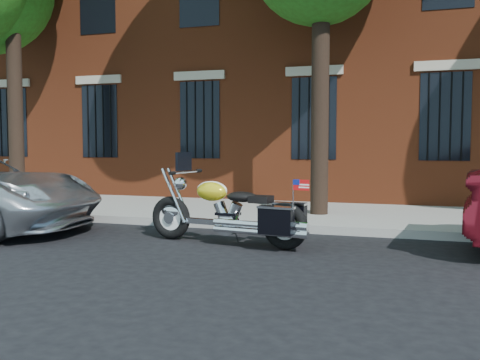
% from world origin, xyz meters
% --- Properties ---
extents(ground, '(120.00, 120.00, 0.00)m').
position_xyz_m(ground, '(0.00, 0.00, 0.00)').
color(ground, black).
rests_on(ground, ground).
extents(curb, '(40.00, 0.16, 0.15)m').
position_xyz_m(curb, '(0.00, 1.38, 0.07)').
color(curb, gray).
rests_on(curb, ground).
extents(sidewalk, '(40.00, 3.60, 0.15)m').
position_xyz_m(sidewalk, '(0.00, 3.26, 0.07)').
color(sidewalk, gray).
rests_on(sidewalk, ground).
extents(building, '(26.00, 10.08, 12.00)m').
position_xyz_m(building, '(0.00, 10.06, 6.00)').
color(building, maroon).
rests_on(building, ground).
extents(motorcycle, '(2.81, 1.07, 1.45)m').
position_xyz_m(motorcycle, '(-0.36, -0.11, 0.49)').
color(motorcycle, black).
rests_on(motorcycle, ground).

